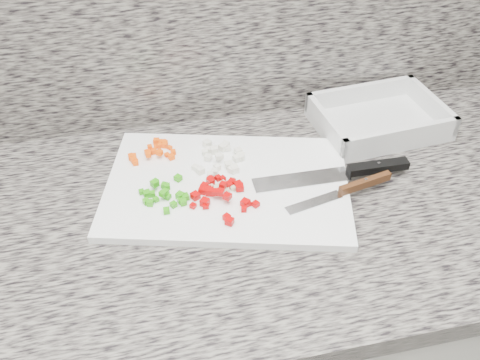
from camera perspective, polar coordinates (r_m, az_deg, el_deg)
The scene contains 11 objects.
cabinet at distance 1.34m, azimuth -1.33°, elevation -17.73°, with size 3.92×0.62×0.86m, color beige.
countertop at distance 0.99m, azimuth -1.72°, elevation -3.85°, with size 3.96×0.64×0.04m, color slate.
cutting_board at distance 1.01m, azimuth -1.36°, elevation -0.63°, with size 0.45×0.30×0.02m, color white.
carrot_pile at distance 1.08m, azimuth -9.29°, elevation 3.02°, with size 0.09×0.07×0.02m.
onion_pile at distance 1.05m, azimuth -1.90°, elevation 2.39°, with size 0.11×0.11×0.02m.
green_pepper_pile at distance 0.98m, azimuth -7.94°, elevation -1.51°, with size 0.09×0.10×0.02m.
red_pepper_pile at distance 0.97m, azimuth -2.06°, elevation -1.45°, with size 0.12×0.13×0.02m.
garlic_pile at distance 0.98m, azimuth -1.82°, elevation -0.81°, with size 0.06×0.04×0.01m.
chef_knife at distance 1.04m, azimuth 11.87°, elevation 0.93°, with size 0.31×0.04×0.02m.
paring_knife at distance 1.00m, azimuth 11.90°, elevation -0.83°, with size 0.22×0.06×0.02m.
tray at distance 1.20m, azimuth 14.55°, elevation 6.22°, with size 0.28×0.21×0.06m.
Camera 1 is at (-0.12, 0.75, 1.57)m, focal length 40.00 mm.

